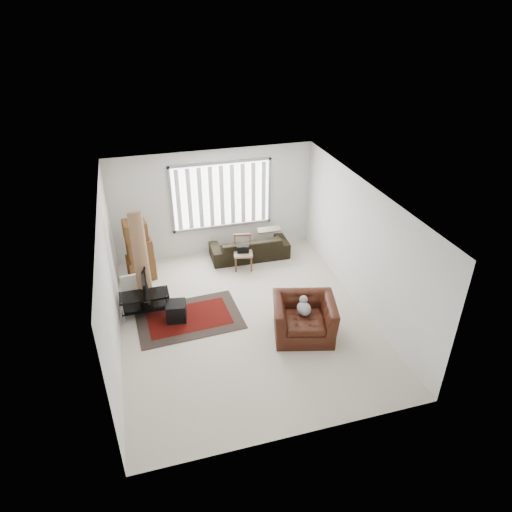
{
  "coord_description": "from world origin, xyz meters",
  "views": [
    {
      "loc": [
        -1.84,
        -7.31,
        5.86
      ],
      "look_at": [
        0.44,
        0.7,
        1.05
      ],
      "focal_mm": 32.0,
      "sensor_mm": 36.0,
      "label": 1
    }
  ],
  "objects": [
    {
      "name": "moving_boxes",
      "position": [
        -1.93,
        2.23,
        0.68
      ],
      "size": [
        0.67,
        0.63,
        1.45
      ],
      "color": "brown",
      "rests_on": "ground"
    },
    {
      "name": "persian_rug",
      "position": [
        -1.11,
        0.33,
        0.01
      ],
      "size": [
        2.19,
        1.52,
        0.02
      ],
      "color": "black",
      "rests_on": "ground"
    },
    {
      "name": "tv",
      "position": [
        -1.95,
        0.72,
        0.73
      ],
      "size": [
        0.11,
        0.81,
        0.47
      ],
      "primitive_type": "imported",
      "rotation": [
        0.0,
        0.0,
        1.57
      ],
      "color": "black",
      "rests_on": "tv_stand"
    },
    {
      "name": "room",
      "position": [
        0.03,
        0.51,
        1.76
      ],
      "size": [
        6.0,
        6.02,
        2.71
      ],
      "color": "beige",
      "rests_on": "ground"
    },
    {
      "name": "white_flatpack",
      "position": [
        -2.15,
        1.29,
        0.32
      ],
      "size": [
        0.51,
        0.18,
        0.64
      ],
      "primitive_type": "cube",
      "rotation": [
        -0.12,
        0.0,
        0.07
      ],
      "color": "silver",
      "rests_on": "ground"
    },
    {
      "name": "tv_stand",
      "position": [
        -1.95,
        0.72,
        0.36
      ],
      "size": [
        1.0,
        0.45,
        0.5
      ],
      "color": "black",
      "rests_on": "ground"
    },
    {
      "name": "subwoofer",
      "position": [
        -1.35,
        0.37,
        0.21
      ],
      "size": [
        0.45,
        0.45,
        0.39
      ],
      "primitive_type": "cube",
      "rotation": [
        0.0,
        0.0,
        -0.16
      ],
      "color": "black",
      "rests_on": "persian_rug"
    },
    {
      "name": "rolled_rug",
      "position": [
        -1.91,
        1.22,
        1.02
      ],
      "size": [
        0.31,
        0.87,
        2.04
      ],
      "primitive_type": "cylinder",
      "rotation": [
        -0.29,
        0.0,
        0.0
      ],
      "color": "brown",
      "rests_on": "ground"
    },
    {
      "name": "side_chair",
      "position": [
        0.48,
        2.0,
        0.46
      ],
      "size": [
        0.52,
        0.52,
        0.83
      ],
      "rotation": [
        0.0,
        0.0,
        -0.2
      ],
      "color": "#866D58",
      "rests_on": "ground"
    },
    {
      "name": "sofa",
      "position": [
        0.76,
        2.45,
        0.38
      ],
      "size": [
        1.98,
        0.89,
        0.75
      ],
      "primitive_type": "imported",
      "rotation": [
        0.0,
        0.0,
        3.12
      ],
      "color": "black",
      "rests_on": "ground"
    },
    {
      "name": "armchair",
      "position": [
        0.98,
        -0.77,
        0.44
      ],
      "size": [
        1.41,
        1.3,
        0.88
      ],
      "rotation": [
        0.0,
        0.0,
        -0.26
      ],
      "color": "#39160B",
      "rests_on": "ground"
    }
  ]
}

